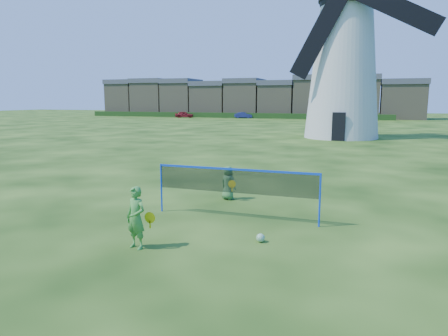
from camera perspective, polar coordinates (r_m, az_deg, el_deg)
ground at (r=12.49m, az=-1.63°, el=-7.11°), size 220.00×220.00×0.00m
windmill at (r=40.48m, az=16.41°, el=14.21°), size 15.58×6.79×20.89m
badminton_net at (r=12.26m, az=1.61°, el=-1.94°), size 5.05×0.05×1.55m
player_girl at (r=10.13m, az=-12.19°, el=-6.81°), size 0.74×0.50×1.53m
player_boy at (r=14.75m, az=0.58°, el=-2.09°), size 0.71×0.58×1.22m
play_ball at (r=10.55m, az=5.13°, el=-9.69°), size 0.22×0.22×0.22m
terraced_houses at (r=86.41m, az=3.57°, el=9.77°), size 66.42×8.40×8.24m
hedge at (r=81.59m, az=0.44°, el=7.37°), size 62.00×0.80×1.00m
car_left at (r=82.45m, az=-5.57°, el=7.44°), size 3.93×2.48×1.25m
car_right at (r=80.29m, az=2.76°, el=7.38°), size 3.63×1.66×1.15m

